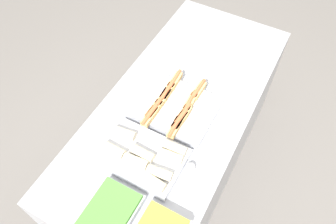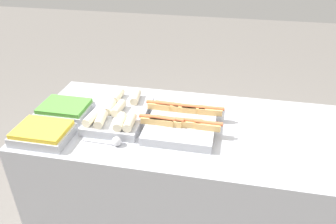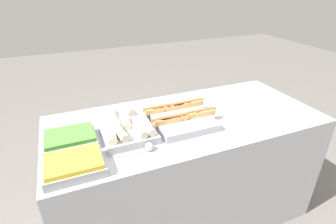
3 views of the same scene
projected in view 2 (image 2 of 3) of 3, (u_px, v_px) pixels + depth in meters
name	position (u px, v px, depth m)	size (l,w,h in m)	color
counter	(190.00, 186.00, 2.10)	(1.90, 0.84, 0.91)	#A8AAB2
tray_hotdogs	(182.00, 120.00, 1.86)	(0.46, 0.48, 0.10)	#A8AAB2
tray_wraps	(118.00, 114.00, 1.92)	(0.31, 0.45, 0.10)	#A8AAB2
tray_side_front	(43.00, 133.00, 1.75)	(0.30, 0.23, 0.07)	#A8AAB2
tray_side_back	(65.00, 110.00, 1.97)	(0.30, 0.23, 0.07)	#A8AAB2
serving_spoon_near	(114.00, 141.00, 1.71)	(0.22, 0.05, 0.05)	silver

